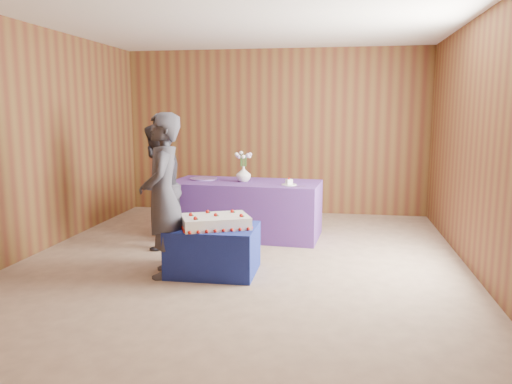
% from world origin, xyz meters
% --- Properties ---
extents(ground, '(6.00, 6.00, 0.00)m').
position_xyz_m(ground, '(0.00, 0.00, 0.00)').
color(ground, tan).
rests_on(ground, ground).
extents(room_shell, '(5.04, 6.04, 2.72)m').
position_xyz_m(room_shell, '(0.00, 0.00, 1.80)').
color(room_shell, brown).
rests_on(room_shell, ground).
extents(cake_table, '(0.91, 0.71, 0.50)m').
position_xyz_m(cake_table, '(-0.21, -0.33, 0.25)').
color(cake_table, navy).
rests_on(cake_table, ground).
extents(serving_table, '(2.06, 1.04, 0.75)m').
position_xyz_m(serving_table, '(-0.18, 1.29, 0.38)').
color(serving_table, '#4A2F83').
rests_on(serving_table, ground).
extents(sheet_cake, '(0.84, 0.73, 0.16)m').
position_xyz_m(sheet_cake, '(-0.18, -0.36, 0.56)').
color(sheet_cake, silver).
rests_on(sheet_cake, cake_table).
extents(vase, '(0.25, 0.25, 0.21)m').
position_xyz_m(vase, '(-0.20, 1.28, 0.85)').
color(vase, silver).
rests_on(vase, serving_table).
extents(flower_spray, '(0.23, 0.23, 0.18)m').
position_xyz_m(flower_spray, '(-0.20, 1.28, 1.11)').
color(flower_spray, '#296026').
rests_on(flower_spray, vase).
extents(platter, '(0.40, 0.40, 0.02)m').
position_xyz_m(platter, '(-0.79, 1.40, 0.76)').
color(platter, '#6C4C98').
rests_on(platter, serving_table).
extents(plate, '(0.25, 0.25, 0.01)m').
position_xyz_m(plate, '(0.44, 1.07, 0.76)').
color(plate, white).
rests_on(plate, serving_table).
extents(cake_slice, '(0.10, 0.10, 0.09)m').
position_xyz_m(cake_slice, '(0.44, 1.06, 0.80)').
color(cake_slice, silver).
rests_on(cake_slice, plate).
extents(knife, '(0.26, 0.09, 0.00)m').
position_xyz_m(knife, '(0.54, 0.96, 0.75)').
color(knife, '#B7B8BC').
rests_on(knife, serving_table).
extents(guest_left, '(0.54, 0.69, 1.68)m').
position_xyz_m(guest_left, '(-0.70, -0.49, 0.84)').
color(guest_left, '#363640').
rests_on(guest_left, ground).
extents(guest_right, '(0.60, 0.76, 1.55)m').
position_xyz_m(guest_right, '(-1.13, 0.52, 0.77)').
color(guest_right, '#35343F').
rests_on(guest_right, ground).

